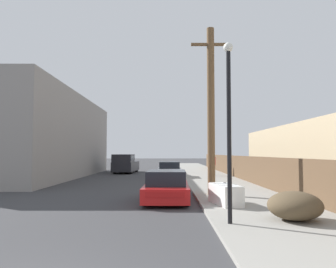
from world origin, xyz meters
name	(u,v)px	position (x,y,z in m)	size (l,w,h in m)	color
sidewalk_curb	(208,176)	(5.30, 23.50, 0.06)	(4.20, 63.00, 0.12)	gray
discarded_fridge	(225,194)	(4.10, 8.23, 0.48)	(1.05, 1.91, 0.75)	white
parked_sports_car_red	(167,187)	(1.93, 9.76, 0.58)	(1.88, 4.31, 1.28)	red
car_parked_mid	(170,170)	(2.11, 22.31, 0.61)	(1.82, 4.60, 1.30)	silver
pickup_truck	(125,164)	(-2.24, 28.55, 0.91)	(2.21, 5.34, 1.84)	#232328
utility_pole	(211,108)	(3.96, 10.98, 4.04)	(1.80, 0.34, 7.66)	brown
street_lamp	(229,118)	(3.65, 4.95, 2.96)	(0.26, 0.26, 4.92)	black
brush_pile	(295,206)	(5.55, 5.37, 0.52)	(1.51, 1.54, 0.81)	brown
wooden_fence	(239,167)	(7.25, 20.52, 0.95)	(0.08, 40.08, 1.66)	brown
building_left_block	(42,137)	(-8.51, 23.19, 3.33)	(7.00, 20.41, 6.66)	gray
pedestrian	(214,164)	(5.74, 23.09, 1.04)	(0.34, 0.34, 1.77)	#282D42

